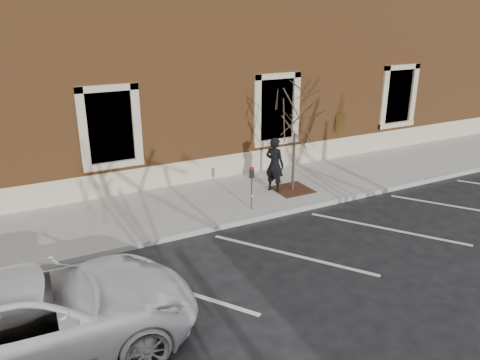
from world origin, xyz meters
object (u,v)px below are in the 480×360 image
sapling (295,118)px  white_truck (34,317)px  man (275,165)px  parking_meter (252,181)px

sapling → white_truck: 9.58m
man → parking_meter: 1.72m
parking_meter → white_truck: bearing=-157.4°
sapling → white_truck: sapling is taller
white_truck → sapling: bearing=-59.8°
man → white_truck: 9.02m
man → parking_meter: man is taller
man → parking_meter: size_ratio=1.38×
parking_meter → sapling: 2.62m
parking_meter → sapling: (1.99, 0.78, 1.52)m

